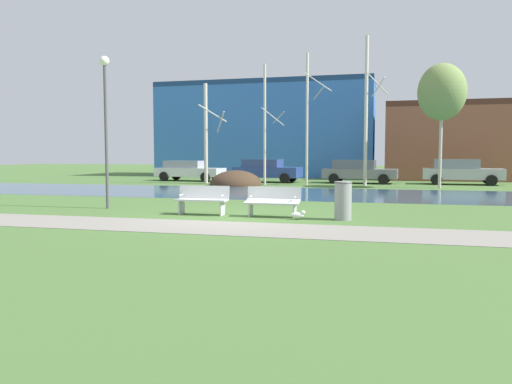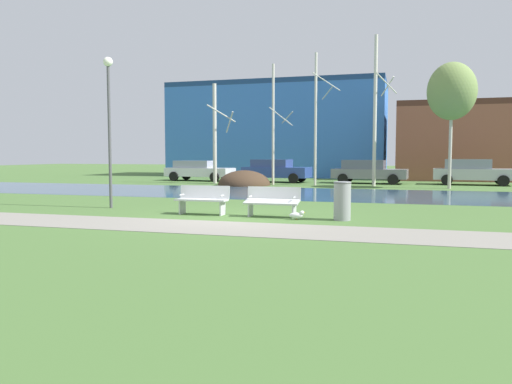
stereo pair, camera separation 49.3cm
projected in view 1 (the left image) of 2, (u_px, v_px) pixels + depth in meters
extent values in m
plane|color=#476B33|center=(293.00, 192.00, 24.00)|extent=(120.00, 120.00, 0.00)
cube|color=gray|center=(208.00, 227.00, 12.44)|extent=(60.00, 2.25, 0.01)
cube|color=#33516B|center=(291.00, 193.00, 23.40)|extent=(80.00, 7.61, 0.01)
ellipsoid|color=#423021|center=(236.00, 185.00, 29.54)|extent=(3.11, 3.21, 1.78)
cube|color=silver|center=(201.00, 200.00, 14.99)|extent=(1.60, 0.49, 0.05)
cube|color=silver|center=(204.00, 192.00, 15.25)|extent=(1.60, 0.09, 0.40)
cube|color=silver|center=(182.00, 207.00, 15.23)|extent=(0.04, 0.43, 0.45)
cube|color=silver|center=(222.00, 208.00, 14.91)|extent=(0.04, 0.43, 0.45)
cylinder|color=silver|center=(181.00, 195.00, 15.16)|extent=(0.04, 0.28, 0.04)
cylinder|color=silver|center=(222.00, 196.00, 14.84)|extent=(0.04, 0.28, 0.04)
cube|color=silver|center=(272.00, 202.00, 14.45)|extent=(1.60, 0.49, 0.14)
cube|color=silver|center=(274.00, 193.00, 14.70)|extent=(1.60, 0.09, 0.40)
cube|color=silver|center=(251.00, 209.00, 14.68)|extent=(0.04, 0.43, 0.45)
cube|color=silver|center=(295.00, 210.00, 14.36)|extent=(0.04, 0.43, 0.45)
cylinder|color=silver|center=(250.00, 196.00, 14.62)|extent=(0.04, 0.28, 0.04)
cylinder|color=silver|center=(295.00, 197.00, 14.30)|extent=(0.04, 0.28, 0.04)
cylinder|color=gray|center=(343.00, 201.00, 13.85)|extent=(0.47, 0.47, 1.07)
torus|color=#545557|center=(343.00, 183.00, 13.81)|extent=(0.50, 0.50, 0.04)
ellipsoid|color=white|center=(297.00, 215.00, 13.93)|extent=(0.38, 0.17, 0.17)
sphere|color=white|center=(303.00, 213.00, 13.88)|extent=(0.12, 0.12, 0.12)
cone|color=gold|center=(305.00, 213.00, 13.86)|extent=(0.07, 0.04, 0.04)
cylinder|color=gold|center=(297.00, 218.00, 13.89)|extent=(0.01, 0.01, 0.10)
cylinder|color=gold|center=(298.00, 218.00, 13.96)|extent=(0.01, 0.01, 0.10)
cylinder|color=#4C4C51|center=(106.00, 138.00, 16.66)|extent=(0.10, 0.10, 4.76)
sphere|color=white|center=(104.00, 61.00, 16.47)|extent=(0.32, 0.32, 0.32)
cylinder|color=beige|center=(206.00, 134.00, 31.22)|extent=(0.24, 0.24, 6.23)
cylinder|color=beige|center=(221.00, 122.00, 31.50)|extent=(0.97, 1.36, 1.26)
cylinder|color=beige|center=(213.00, 113.00, 30.23)|extent=(1.42, 1.38, 1.03)
cylinder|color=beige|center=(265.00, 125.00, 29.84)|extent=(0.15, 0.15, 7.19)
cylinder|color=beige|center=(279.00, 118.00, 30.11)|extent=(1.02, 1.46, 0.61)
cylinder|color=beige|center=(273.00, 117.00, 29.01)|extent=(1.18, 1.14, 1.04)
cylinder|color=beige|center=(307.00, 120.00, 29.37)|extent=(0.16, 0.16, 7.74)
cylinder|color=beige|center=(319.00, 93.00, 29.51)|extent=(0.84, 1.20, 0.67)
cylinder|color=beige|center=(318.00, 82.00, 28.30)|extent=(1.43, 1.39, 0.93)
cylinder|color=beige|center=(366.00, 112.00, 28.61)|extent=(0.20, 0.20, 8.56)
cylinder|color=beige|center=(378.00, 87.00, 28.77)|extent=(0.79, 1.11, 1.00)
cylinder|color=beige|center=(378.00, 84.00, 27.72)|extent=(1.14, 1.11, 1.09)
cylinder|color=#BCB7A8|center=(441.00, 127.00, 26.68)|extent=(0.17, 0.17, 6.59)
ellipsoid|color=olive|center=(442.00, 92.00, 26.55)|extent=(2.52, 2.52, 3.03)
cube|color=silver|center=(190.00, 172.00, 34.35)|extent=(4.79, 2.12, 0.58)
cube|color=#949AAC|center=(185.00, 164.00, 34.43)|extent=(2.73, 1.75, 0.50)
cylinder|color=black|center=(216.00, 176.00, 34.71)|extent=(0.65, 0.27, 0.64)
cylinder|color=black|center=(205.00, 177.00, 33.03)|extent=(0.65, 0.27, 0.64)
cylinder|color=black|center=(176.00, 175.00, 35.70)|extent=(0.65, 0.27, 0.64)
cylinder|color=black|center=(164.00, 176.00, 34.02)|extent=(0.65, 0.27, 0.64)
cube|color=#2D4793|center=(268.00, 172.00, 32.83)|extent=(4.46, 2.21, 0.67)
cube|color=#32457F|center=(263.00, 163.00, 32.90)|extent=(2.54, 1.84, 0.50)
cylinder|color=black|center=(292.00, 177.00, 33.29)|extent=(0.65, 0.27, 0.64)
cylinder|color=black|center=(285.00, 178.00, 31.51)|extent=(0.65, 0.27, 0.64)
cylinder|color=black|center=(252.00, 176.00, 34.21)|extent=(0.65, 0.27, 0.64)
cylinder|color=black|center=(242.00, 178.00, 32.43)|extent=(0.65, 0.27, 0.64)
cube|color=slate|center=(360.00, 174.00, 31.47)|extent=(4.69, 2.11, 0.60)
cube|color=slate|center=(354.00, 164.00, 31.54)|extent=(2.67, 1.75, 0.56)
cylinder|color=black|center=(386.00, 178.00, 31.84)|extent=(0.65, 0.27, 0.64)
cylinder|color=black|center=(383.00, 179.00, 30.17)|extent=(0.65, 0.27, 0.64)
cylinder|color=black|center=(338.00, 177.00, 32.81)|extent=(0.65, 0.27, 0.64)
cylinder|color=black|center=(334.00, 179.00, 31.14)|extent=(0.65, 0.27, 0.64)
cube|color=#B2B5BC|center=(463.00, 174.00, 30.15)|extent=(4.68, 2.08, 0.66)
cube|color=gray|center=(456.00, 164.00, 30.22)|extent=(2.66, 1.72, 0.56)
cylinder|color=black|center=(488.00, 179.00, 30.51)|extent=(0.65, 0.27, 0.64)
cylinder|color=black|center=(492.00, 180.00, 28.87)|extent=(0.65, 0.27, 0.64)
cylinder|color=black|center=(436.00, 178.00, 31.48)|extent=(0.65, 0.27, 0.64)
cylinder|color=black|center=(436.00, 180.00, 29.83)|extent=(0.65, 0.27, 0.64)
cube|color=#3870C6|center=(269.00, 133.00, 42.64)|extent=(17.59, 8.03, 7.32)
cube|color=navy|center=(269.00, 87.00, 42.35)|extent=(17.59, 8.03, 0.40)
cube|color=brown|center=(477.00, 145.00, 36.86)|extent=(13.24, 8.15, 5.10)
cube|color=#4E2C21|center=(479.00, 107.00, 36.65)|extent=(13.24, 8.15, 0.40)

